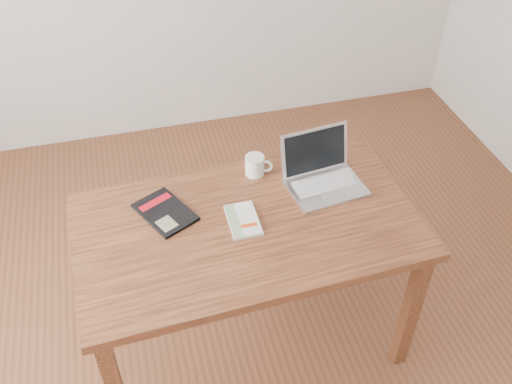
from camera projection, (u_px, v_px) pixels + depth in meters
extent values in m
plane|color=brown|center=(242.00, 369.00, 2.59)|extent=(4.00, 4.00, 0.00)
cube|color=brown|center=(248.00, 227.00, 2.25)|extent=(1.38, 0.83, 0.04)
cube|color=brown|center=(410.00, 311.00, 2.40)|extent=(0.06, 0.06, 0.71)
cube|color=brown|center=(98.00, 266.00, 2.59)|extent=(0.06, 0.06, 0.71)
cube|color=brown|center=(346.00, 210.00, 2.87)|extent=(0.06, 0.06, 0.71)
cube|color=silver|center=(243.00, 220.00, 2.24)|extent=(0.12, 0.19, 0.01)
cube|color=white|center=(243.00, 220.00, 2.23)|extent=(0.12, 0.19, 0.02)
cube|color=gray|center=(234.00, 220.00, 2.22)|extent=(0.04, 0.19, 0.00)
cube|color=#D7470F|center=(249.00, 225.00, 2.20)|extent=(0.06, 0.02, 0.00)
cube|color=black|center=(165.00, 212.00, 2.27)|extent=(0.26, 0.30, 0.01)
cube|color=red|center=(155.00, 202.00, 2.31)|extent=(0.14, 0.09, 0.00)
cube|color=gray|center=(167.00, 224.00, 2.21)|extent=(0.09, 0.09, 0.00)
cube|color=silver|center=(327.00, 188.00, 2.38)|extent=(0.33, 0.25, 0.01)
cube|color=#BDBDC0|center=(324.00, 183.00, 2.39)|extent=(0.27, 0.14, 0.00)
cube|color=#BCBCC1|center=(334.00, 196.00, 2.33)|extent=(0.10, 0.06, 0.00)
cube|color=silver|center=(315.00, 151.00, 2.40)|extent=(0.31, 0.09, 0.20)
cube|color=black|center=(315.00, 151.00, 2.39)|extent=(0.28, 0.08, 0.18)
cylinder|color=white|center=(255.00, 165.00, 2.43)|extent=(0.08, 0.08, 0.09)
cylinder|color=black|center=(255.00, 158.00, 2.41)|extent=(0.07, 0.07, 0.01)
torus|color=white|center=(266.00, 166.00, 2.43)|extent=(0.06, 0.03, 0.06)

